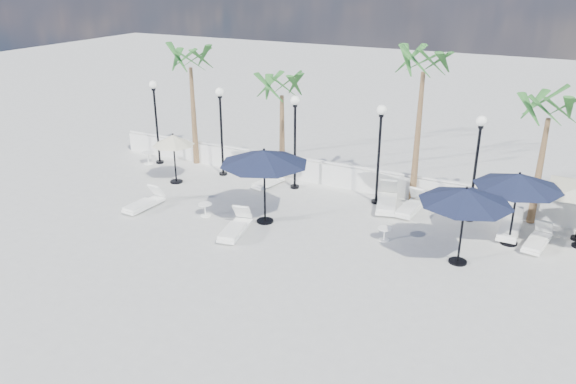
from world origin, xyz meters
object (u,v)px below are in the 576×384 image
at_px(lounger_1, 144,203).
at_px(parasol_navy_left, 264,157).
at_px(lounger_3, 387,201).
at_px(parasol_navy_right, 466,196).
at_px(parasol_cream_small, 173,141).
at_px(lounger_0, 269,181).
at_px(lounger_2, 235,228).
at_px(lounger_4, 411,206).
at_px(lounger_6, 510,227).
at_px(parasol_navy_mid, 519,181).
at_px(lounger_5, 537,241).

relative_size(lounger_1, parasol_navy_left, 0.59).
distance_m(lounger_3, parasol_navy_right, 4.91).
height_order(lounger_3, parasol_navy_right, parasol_navy_right).
distance_m(lounger_3, parasol_cream_small, 9.02).
distance_m(lounger_0, lounger_2, 4.68).
bearing_deg(lounger_4, lounger_0, -175.96).
bearing_deg(parasol_cream_small, parasol_navy_left, -18.63).
distance_m(parasol_navy_left, parasol_cream_small, 5.62).
xyz_separation_m(lounger_4, parasol_cream_small, (-9.70, -1.41, 1.60)).
bearing_deg(parasol_navy_left, lounger_3, 42.57).
height_order(lounger_1, lounger_2, lounger_2).
bearing_deg(lounger_3, lounger_6, -17.75).
distance_m(lounger_1, lounger_2, 4.24).
relative_size(parasol_navy_mid, parasol_navy_right, 1.00).
distance_m(lounger_5, parasol_navy_mid, 2.16).
xyz_separation_m(lounger_1, parasol_navy_right, (11.39, 1.09, 1.98)).
relative_size(lounger_4, parasol_navy_right, 0.67).
xyz_separation_m(lounger_3, parasol_navy_right, (3.27, -3.11, 1.94)).
bearing_deg(lounger_4, parasol_navy_right, -48.97).
height_order(lounger_0, parasol_cream_small, parasol_cream_small).
bearing_deg(lounger_0, lounger_6, 10.06).
bearing_deg(lounger_3, lounger_2, -144.78).
bearing_deg(lounger_4, parasol_navy_mid, -12.22).
relative_size(lounger_6, parasol_navy_left, 0.63).
height_order(lounger_2, lounger_6, lounger_6).
relative_size(lounger_0, lounger_5, 0.94).
bearing_deg(parasol_navy_right, lounger_5, 47.23).
relative_size(parasol_navy_left, parasol_navy_mid, 1.11).
bearing_deg(parasol_navy_left, parasol_cream_small, 161.37).
height_order(lounger_1, parasol_navy_mid, parasol_navy_mid).
height_order(lounger_4, lounger_6, lounger_6).
distance_m(parasol_navy_left, parasol_navy_mid, 8.27).
xyz_separation_m(lounger_6, parasol_navy_left, (-7.90, -2.92, 2.18)).
height_order(lounger_1, lounger_6, lounger_6).
distance_m(parasol_navy_left, parasol_navy_right, 6.75).
xyz_separation_m(lounger_3, lounger_4, (0.92, -0.00, -0.04)).
distance_m(lounger_0, parasol_navy_left, 4.20).
bearing_deg(lounger_2, lounger_3, 38.02).
height_order(lounger_4, parasol_navy_left, parasol_navy_left).
xyz_separation_m(lounger_2, parasol_navy_left, (0.41, 1.34, 2.18)).
height_order(lounger_2, parasol_cream_small, parasol_cream_small).
relative_size(lounger_2, parasol_navy_right, 0.72).
bearing_deg(lounger_3, parasol_cream_small, 174.95).
xyz_separation_m(parasol_navy_left, parasol_navy_mid, (7.99, 2.15, -0.22)).
xyz_separation_m(lounger_0, parasol_navy_right, (8.35, -3.11, 2.00)).
relative_size(lounger_1, parasol_navy_mid, 0.65).
bearing_deg(lounger_4, lounger_1, -151.06).
distance_m(lounger_1, lounger_5, 13.87).
xyz_separation_m(lounger_3, parasol_navy_left, (-3.48, -3.19, 2.15)).
distance_m(lounger_0, parasol_navy_right, 9.13).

